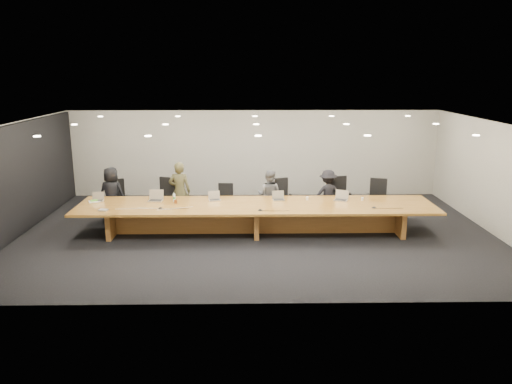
% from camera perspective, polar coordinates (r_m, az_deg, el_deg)
% --- Properties ---
extents(ground, '(12.00, 12.00, 0.00)m').
position_cam_1_polar(ground, '(12.81, 0.02, -4.67)').
color(ground, black).
rests_on(ground, ground).
extents(back_wall, '(12.00, 0.02, 2.80)m').
position_cam_1_polar(back_wall, '(16.37, -0.23, 4.43)').
color(back_wall, beige).
rests_on(back_wall, ground).
extents(left_wall_panel, '(0.08, 7.84, 2.74)m').
position_cam_1_polar(left_wall_panel, '(13.70, -25.68, 1.11)').
color(left_wall_panel, black).
rests_on(left_wall_panel, ground).
extents(conference_table, '(9.00, 1.80, 0.75)m').
position_cam_1_polar(conference_table, '(12.66, 0.02, -2.43)').
color(conference_table, brown).
rests_on(conference_table, ground).
extents(chair_far_left, '(0.74, 0.74, 1.14)m').
position_cam_1_polar(chair_far_left, '(14.26, -15.60, -0.88)').
color(chair_far_left, black).
rests_on(chair_far_left, ground).
extents(chair_left, '(0.77, 0.77, 1.19)m').
position_cam_1_polar(chair_left, '(13.97, -10.42, -0.79)').
color(chair_left, black).
rests_on(chair_left, ground).
extents(chair_mid_left, '(0.55, 0.55, 0.99)m').
position_cam_1_polar(chair_mid_left, '(13.92, -3.57, -1.06)').
color(chair_mid_left, black).
rests_on(chair_mid_left, ground).
extents(chair_mid_right, '(0.74, 0.74, 1.15)m').
position_cam_1_polar(chair_mid_right, '(13.87, 3.08, -0.79)').
color(chair_mid_right, black).
rests_on(chair_mid_right, ground).
extents(chair_right, '(0.73, 0.73, 1.17)m').
position_cam_1_polar(chair_right, '(14.17, 9.72, -0.60)').
color(chair_right, black).
rests_on(chair_right, ground).
extents(chair_far_right, '(0.73, 0.73, 1.12)m').
position_cam_1_polar(chair_far_right, '(14.35, 13.67, -0.72)').
color(chair_far_right, black).
rests_on(chair_far_right, ground).
extents(person_a, '(0.80, 0.60, 1.49)m').
position_cam_1_polar(person_a, '(14.26, -16.15, -0.19)').
color(person_a, black).
rests_on(person_a, ground).
extents(person_b, '(0.63, 0.44, 1.64)m').
position_cam_1_polar(person_b, '(13.81, -8.71, 0.08)').
color(person_b, '#38361E').
rests_on(person_b, ground).
extents(person_c, '(0.82, 0.73, 1.40)m').
position_cam_1_polar(person_c, '(13.77, 1.52, -0.33)').
color(person_c, '#58595B').
rests_on(person_c, ground).
extents(person_d, '(0.95, 0.62, 1.38)m').
position_cam_1_polar(person_d, '(14.02, 8.20, -0.26)').
color(person_d, black).
rests_on(person_d, ground).
extents(laptop_a, '(0.31, 0.24, 0.23)m').
position_cam_1_polar(laptop_a, '(13.52, -17.67, -0.52)').
color(laptop_a, tan).
rests_on(laptop_a, conference_table).
extents(laptop_b, '(0.38, 0.29, 0.29)m').
position_cam_1_polar(laptop_b, '(13.14, -11.44, -0.41)').
color(laptop_b, '#C3B295').
rests_on(laptop_b, conference_table).
extents(laptop_c, '(0.35, 0.28, 0.24)m').
position_cam_1_polar(laptop_c, '(13.00, -4.75, -0.45)').
color(laptop_c, '#B8A68D').
rests_on(laptop_c, conference_table).
extents(laptop_d, '(0.33, 0.25, 0.24)m').
position_cam_1_polar(laptop_d, '(12.99, 2.61, -0.42)').
color(laptop_d, tan).
rests_on(laptop_d, conference_table).
extents(laptop_e, '(0.41, 0.36, 0.27)m').
position_cam_1_polar(laptop_e, '(13.12, 9.68, -0.40)').
color(laptop_e, tan).
rests_on(laptop_e, conference_table).
extents(water_bottle, '(0.08, 0.08, 0.21)m').
position_cam_1_polar(water_bottle, '(13.01, -9.33, -0.65)').
color(water_bottle, silver).
rests_on(water_bottle, conference_table).
extents(amber_mug, '(0.09, 0.09, 0.10)m').
position_cam_1_polar(amber_mug, '(12.85, -9.17, -1.08)').
color(amber_mug, brown).
rests_on(amber_mug, conference_table).
extents(paper_cup_near, '(0.09, 0.09, 0.08)m').
position_cam_1_polar(paper_cup_near, '(13.08, 5.87, -0.73)').
color(paper_cup_near, silver).
rests_on(paper_cup_near, conference_table).
extents(paper_cup_far, '(0.07, 0.07, 0.08)m').
position_cam_1_polar(paper_cup_far, '(13.26, 12.07, -0.78)').
color(paper_cup_far, silver).
rests_on(paper_cup_far, conference_table).
extents(notepad, '(0.34, 0.31, 0.02)m').
position_cam_1_polar(notepad, '(13.51, -17.99, -1.03)').
color(notepad, white).
rests_on(notepad, conference_table).
extents(lime_gadget, '(0.20, 0.16, 0.03)m').
position_cam_1_polar(lime_gadget, '(13.52, -18.03, -0.93)').
color(lime_gadget, '#64BE32').
rests_on(lime_gadget, notepad).
extents(av_box, '(0.23, 0.19, 0.03)m').
position_cam_1_polar(av_box, '(12.58, -17.06, -1.99)').
color(av_box, '#B1B1B6').
rests_on(av_box, conference_table).
extents(mic_left, '(0.15, 0.15, 0.03)m').
position_cam_1_polar(mic_left, '(12.45, -10.90, -1.80)').
color(mic_left, black).
rests_on(mic_left, conference_table).
extents(mic_center, '(0.12, 0.12, 0.03)m').
position_cam_1_polar(mic_center, '(12.06, 0.48, -2.05)').
color(mic_center, black).
rests_on(mic_center, conference_table).
extents(mic_right, '(0.14, 0.14, 0.03)m').
position_cam_1_polar(mic_right, '(12.61, 13.34, -1.71)').
color(mic_right, black).
rests_on(mic_right, conference_table).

